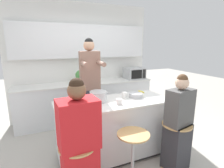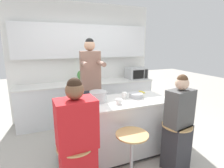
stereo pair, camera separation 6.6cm
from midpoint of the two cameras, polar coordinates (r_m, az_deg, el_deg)
The scene contains 18 objects.
ground_plane at distance 3.07m, azimuth -0.10°, elevation -22.09°, with size 16.00×16.00×0.00m, color #B2ADA3.
wall_back at distance 4.27m, azimuth -9.99°, elevation 9.76°, with size 3.37×0.22×2.70m.
back_counter at distance 4.20m, azimuth -8.50°, elevation -5.45°, with size 3.13×0.60×0.90m.
kitchen_island at distance 2.83m, azimuth -0.10°, elevation -14.34°, with size 1.74×0.71×0.92m.
bar_stool_leftmost at distance 2.22m, azimuth -11.88°, elevation -25.30°, with size 0.41×0.41×0.68m.
bar_stool_center at distance 2.40m, azimuth 5.95°, elevation -21.73°, with size 0.41×0.41×0.68m.
bar_stool_rightmost at distance 2.76m, azimuth 19.37°, elevation -17.51°, with size 0.41×0.41×0.68m.
person_cooking at distance 3.09m, azimuth -7.70°, elevation -2.58°, with size 0.38×0.61×1.86m.
person_wrapped_blanket at distance 2.03m, azimuth -11.60°, elevation -19.35°, with size 0.43×0.31×1.43m.
person_seated_near at distance 2.65m, azimuth 20.07°, elevation -13.18°, with size 0.41×0.33×1.38m.
cooking_pot at distance 2.60m, azimuth -5.23°, elevation -4.13°, with size 0.34×0.26×0.16m.
fruit_bowl at distance 2.85m, azimuth 7.11°, elevation -3.63°, with size 0.22×0.22×0.07m.
mixing_bowl_steel at distance 2.26m, azimuth -14.51°, elevation -8.24°, with size 0.23×0.23×0.08m.
coffee_cup_near at distance 2.78m, azimuth 3.35°, elevation -3.63°, with size 0.11×0.08×0.10m.
coffee_cup_far at distance 2.51m, azimuth 1.62°, elevation -5.74°, with size 0.12×0.09×0.08m.
banana_bunch at distance 3.09m, azimuth 8.58°, elevation -2.62°, with size 0.16×0.12×0.05m.
microwave at distance 4.50m, azimuth 6.86°, elevation 3.55°, with size 0.47×0.40×0.28m.
potted_plant at distance 4.02m, azimuth -10.66°, elevation 2.65°, with size 0.24×0.24×0.29m.
Camera 1 is at (-1.02, -2.30, 1.75)m, focal length 28.00 mm.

